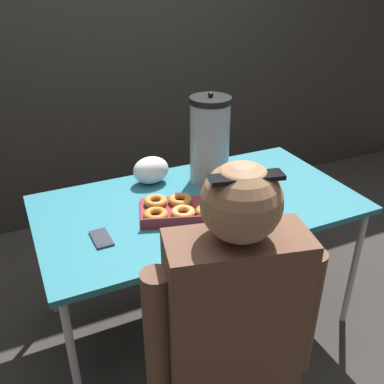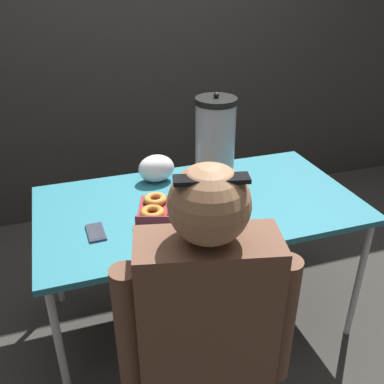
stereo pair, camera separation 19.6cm
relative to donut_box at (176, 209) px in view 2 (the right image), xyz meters
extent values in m
plane|color=#2D2B28|center=(0.13, 0.06, -0.73)|extent=(12.00, 12.00, 0.00)
cube|color=#282623|center=(0.13, 1.41, 0.56)|extent=(6.00, 0.10, 2.59)
cube|color=#236675|center=(0.13, 0.06, -0.04)|extent=(1.48, 0.81, 0.03)
cylinder|color=#ADADB2|center=(-0.57, -0.30, -0.39)|extent=(0.03, 0.03, 0.68)
cylinder|color=#ADADB2|center=(0.82, -0.30, -0.39)|extent=(0.03, 0.03, 0.68)
cylinder|color=#ADADB2|center=(-0.57, 0.42, -0.39)|extent=(0.03, 0.03, 0.68)
cylinder|color=#ADADB2|center=(0.82, 0.42, -0.39)|extent=(0.03, 0.03, 0.68)
cube|color=maroon|center=(0.01, 0.00, -0.01)|extent=(0.42, 0.35, 0.02)
cube|color=maroon|center=(-0.02, -0.11, 0.01)|extent=(0.35, 0.12, 0.04)
torus|color=#AA6826|center=(-0.11, -0.01, 0.01)|extent=(0.12, 0.12, 0.03)
torus|color=#C3813F|center=(0.00, -0.05, 0.01)|extent=(0.15, 0.15, 0.03)
torus|color=#AD6A28|center=(0.10, -0.08, 0.01)|extent=(0.12, 0.12, 0.03)
torus|color=#B3712E|center=(-0.07, 0.10, 0.01)|extent=(0.11, 0.11, 0.03)
torus|color=#B26F2D|center=(0.03, 0.06, 0.01)|extent=(0.11, 0.11, 0.03)
cylinder|color=#939399|center=(0.27, 0.24, 0.18)|extent=(0.19, 0.19, 0.41)
cylinder|color=black|center=(0.27, 0.24, 0.40)|extent=(0.20, 0.20, 0.03)
sphere|color=black|center=(0.27, 0.24, 0.43)|extent=(0.03, 0.03, 0.03)
cylinder|color=black|center=(0.27, 0.14, 0.05)|extent=(0.02, 0.05, 0.02)
cube|color=#2D334C|center=(-0.36, -0.05, -0.02)|extent=(0.07, 0.14, 0.01)
cube|color=#2D333D|center=(-0.36, -0.05, -0.01)|extent=(0.06, 0.12, 0.00)
ellipsoid|color=white|center=(0.00, 0.34, 0.05)|extent=(0.18, 0.13, 0.14)
cube|color=brown|center=(-0.10, -0.67, 0.00)|extent=(0.45, 0.28, 0.58)
sphere|color=#8E6647|center=(-0.10, -0.67, 0.41)|extent=(0.23, 0.23, 0.23)
cube|color=black|center=(-0.11, -0.70, 0.49)|extent=(0.20, 0.09, 0.01)
cylinder|color=brown|center=(0.13, -0.72, -0.03)|extent=(0.09, 0.09, 0.47)
cylinder|color=brown|center=(-0.33, -0.62, -0.03)|extent=(0.09, 0.09, 0.47)
camera|label=1|loc=(-0.63, -1.51, 0.96)|focal=40.00mm
camera|label=2|loc=(-0.45, -1.58, 0.96)|focal=40.00mm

